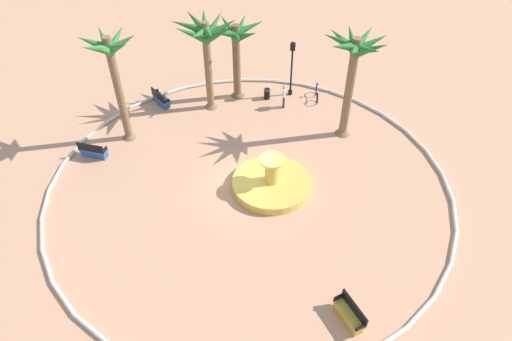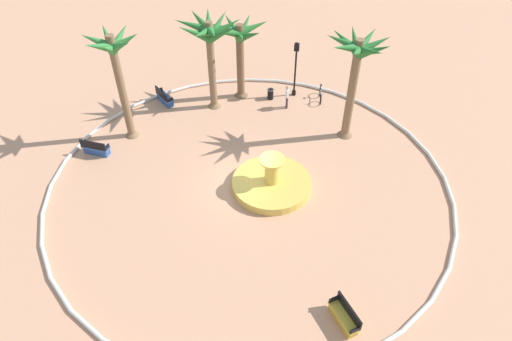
% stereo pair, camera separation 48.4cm
% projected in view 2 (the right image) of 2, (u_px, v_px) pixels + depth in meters
% --- Properties ---
extents(ground_plane, '(80.00, 80.00, 0.00)m').
position_uv_depth(ground_plane, '(249.00, 183.00, 24.30)').
color(ground_plane, tan).
extents(plaza_curb, '(21.32, 21.32, 0.20)m').
position_uv_depth(plaza_curb, '(249.00, 182.00, 24.23)').
color(plaza_curb, silver).
rests_on(plaza_curb, ground).
extents(fountain, '(4.20, 4.20, 1.96)m').
position_uv_depth(fountain, '(272.00, 183.00, 23.88)').
color(fountain, gold).
rests_on(fountain, ground).
extents(palm_tree_near_fountain, '(3.73, 3.63, 5.30)m').
position_uv_depth(palm_tree_near_fountain, '(239.00, 42.00, 28.13)').
color(palm_tree_near_fountain, brown).
rests_on(palm_tree_near_fountain, ground).
extents(palm_tree_by_curb, '(4.03, 4.12, 6.06)m').
position_uv_depth(palm_tree_by_curb, '(209.00, 39.00, 26.62)').
color(palm_tree_by_curb, brown).
rests_on(palm_tree_by_curb, ground).
extents(palm_tree_mid_plaza, '(3.63, 3.59, 6.48)m').
position_uv_depth(palm_tree_mid_plaza, '(356.00, 62.00, 24.15)').
color(palm_tree_mid_plaza, brown).
rests_on(palm_tree_mid_plaza, ground).
extents(palm_tree_far_side, '(3.21, 3.13, 6.71)m').
position_uv_depth(palm_tree_far_side, '(116.00, 62.00, 24.11)').
color(palm_tree_far_side, brown).
rests_on(palm_tree_far_side, ground).
extents(bench_east, '(1.33, 1.60, 1.00)m').
position_uv_depth(bench_east, '(344.00, 317.00, 18.03)').
color(bench_east, gold).
rests_on(bench_east, ground).
extents(bench_west, '(1.65, 0.67, 1.00)m').
position_uv_depth(bench_west, '(96.00, 149.00, 25.92)').
color(bench_west, '#335BA8').
rests_on(bench_west, ground).
extents(bench_north, '(1.49, 1.48, 1.00)m').
position_uv_depth(bench_north, '(165.00, 98.00, 29.83)').
color(bench_north, '#335BA8').
rests_on(bench_north, ground).
extents(lamppost, '(0.32, 0.32, 3.88)m').
position_uv_depth(lamppost, '(296.00, 65.00, 29.28)').
color(lamppost, black).
rests_on(lamppost, ground).
extents(trash_bin, '(0.46, 0.46, 0.73)m').
position_uv_depth(trash_bin, '(270.00, 94.00, 30.18)').
color(trash_bin, black).
rests_on(trash_bin, ground).
extents(bicycle_red_frame, '(0.44, 1.72, 0.94)m').
position_uv_depth(bicycle_red_frame, '(320.00, 95.00, 30.10)').
color(bicycle_red_frame, black).
rests_on(bicycle_red_frame, ground).
extents(person_cyclist_helmet, '(0.22, 0.53, 1.63)m').
position_uv_depth(person_cyclist_helmet, '(287.00, 96.00, 29.04)').
color(person_cyclist_helmet, '#33333D').
rests_on(person_cyclist_helmet, ground).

